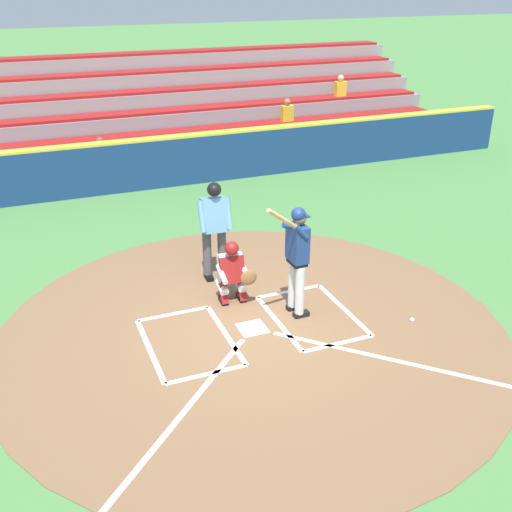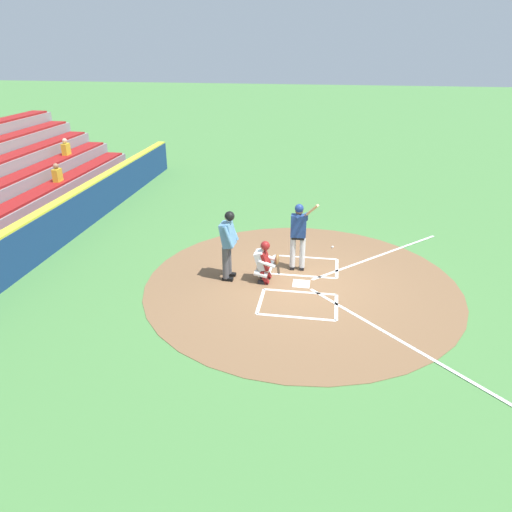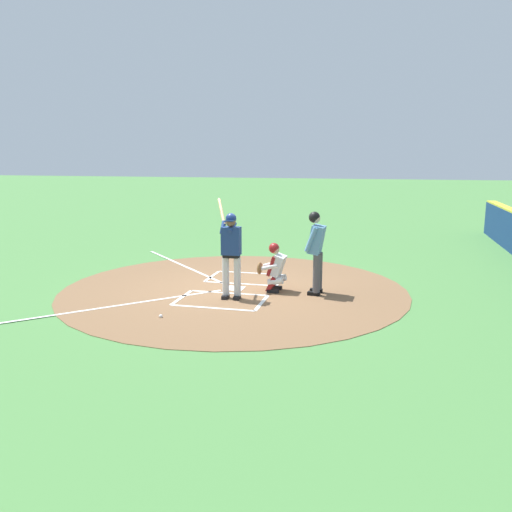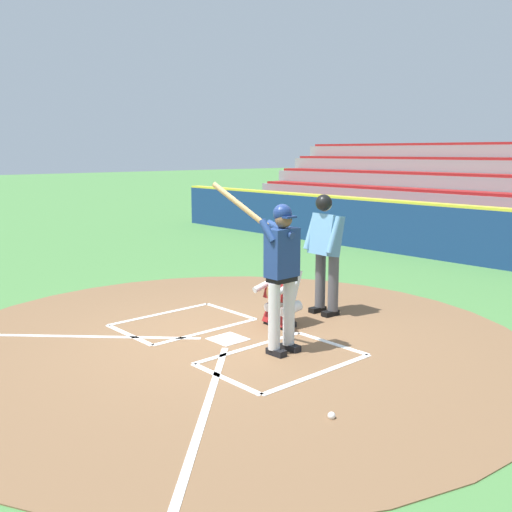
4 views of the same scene
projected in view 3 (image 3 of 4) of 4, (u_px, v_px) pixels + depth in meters
The scene contains 7 objects.
ground_plane at pixel (234, 289), 12.16m from camera, with size 120.00×120.00×0.00m, color #4C8442.
dirt_circle at pixel (234, 289), 12.16m from camera, with size 8.00×8.00×0.01m, color brown.
home_plate_and_chalk at pixel (199, 286), 12.36m from camera, with size 7.93×4.91×0.01m.
batter at pixel (231, 249), 11.12m from camera, with size 0.92×0.73×2.13m.
catcher at pixel (274, 266), 11.80m from camera, with size 0.59×0.63×1.13m.
plate_umpire at pixel (316, 247), 11.48m from camera, with size 0.60×0.43×1.86m.
baseball at pixel (161, 316), 9.97m from camera, with size 0.07×0.07×0.07m, color white.
Camera 3 is at (-11.34, -3.28, 3.07)m, focal length 36.43 mm.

